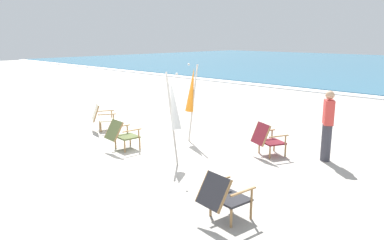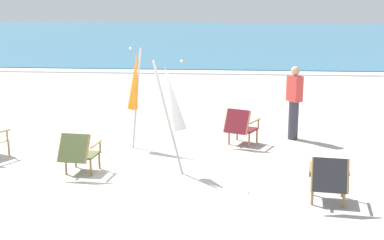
{
  "view_description": "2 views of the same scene",
  "coord_description": "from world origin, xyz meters",
  "views": [
    {
      "loc": [
        6.49,
        -5.68,
        2.81
      ],
      "look_at": [
        0.14,
        0.85,
        0.76
      ],
      "focal_mm": 35.0,
      "sensor_mm": 36.0,
      "label": 1
    },
    {
      "loc": [
        1.68,
        -9.33,
        3.12
      ],
      "look_at": [
        0.74,
        1.85,
        0.51
      ],
      "focal_mm": 50.0,
      "sensor_mm": 36.0,
      "label": 2
    }
  ],
  "objects": [
    {
      "name": "beach_chair_back_left",
      "position": [
        3.1,
        -1.52,
        0.42
      ],
      "size": [
        0.67,
        0.83,
        0.78
      ],
      "color": "#28282D",
      "rests_on": "ground"
    },
    {
      "name": "surf_band",
      "position": [
        0.0,
        12.72,
        0.03
      ],
      "size": [
        80.0,
        1.1,
        0.06
      ],
      "primitive_type": "cube",
      "color": "white",
      "rests_on": "ground"
    },
    {
      "name": "umbrella_furled_white",
      "position": [
        0.56,
        -0.17,
        1.35
      ],
      "size": [
        0.66,
        0.37,
        2.06
      ],
      "color": "#B7B2A8",
      "rests_on": "ground"
    },
    {
      "name": "person_near_chairs",
      "position": [
        2.95,
        2.36,
        0.84
      ],
      "size": [
        0.35,
        0.39,
        1.63
      ],
      "color": "#383842",
      "rests_on": "ground"
    },
    {
      "name": "beach_chair_back_right",
      "position": [
        -3.2,
        0.36,
        0.43
      ],
      "size": [
        0.82,
        0.87,
        0.82
      ],
      "color": "beige",
      "rests_on": "ground"
    },
    {
      "name": "beach_chair_front_right",
      "position": [
        1.78,
        1.73,
        0.43
      ],
      "size": [
        0.81,
        0.88,
        0.81
      ],
      "color": "maroon",
      "rests_on": "ground"
    },
    {
      "name": "beach_chair_front_left",
      "position": [
        -1.09,
        -0.43,
        0.42
      ],
      "size": [
        0.65,
        0.82,
        0.78
      ],
      "color": "#515B33",
      "rests_on": "ground"
    },
    {
      "name": "umbrella_furled_orange",
      "position": [
        -0.4,
        1.39,
        1.39
      ],
      "size": [
        0.41,
        0.39,
        2.12
      ],
      "color": "#B7B2A8",
      "rests_on": "ground"
    },
    {
      "name": "ground_plane",
      "position": [
        0.0,
        0.0,
        0.0
      ],
      "size": [
        80.0,
        80.0,
        0.0
      ],
      "primitive_type": "plane",
      "color": "#B2AAA0"
    }
  ]
}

